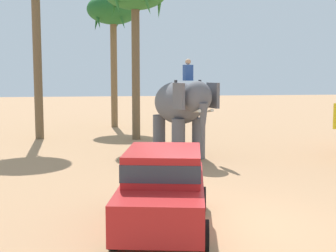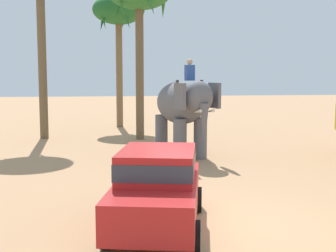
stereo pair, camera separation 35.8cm
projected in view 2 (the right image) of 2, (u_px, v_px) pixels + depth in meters
ground_plane at (215, 225)px, 10.17m from camera, size 120.00×120.00×0.00m
car_sedan_foreground at (157, 185)px, 9.92m from camera, size 2.53×4.37×1.70m
elephant_with_mahout at (183, 107)px, 18.43m from camera, size 2.46×4.02×3.88m
palm_tree_near_hut at (119, 14)px, 28.32m from camera, size 3.20×3.20×8.12m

